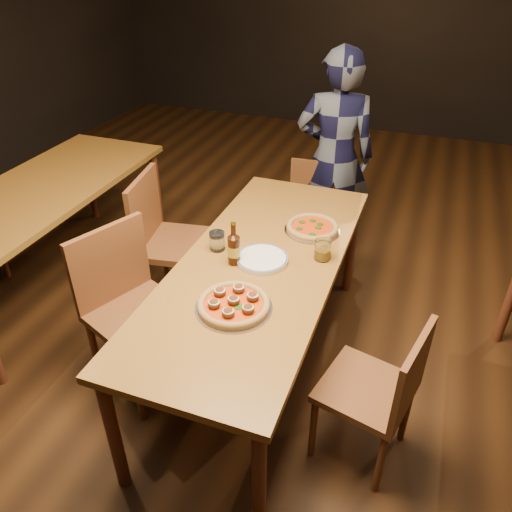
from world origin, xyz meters
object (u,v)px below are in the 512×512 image
(pizza_meatball, at_px, (234,304))
(chair_end, at_px, (310,217))
(pizza_margherita, at_px, (312,228))
(table_main, at_px, (259,273))
(plate_stack, at_px, (262,259))
(chair_main_sw, at_px, (179,243))
(chair_main_e, at_px, (366,388))
(chair_main_nw, at_px, (139,314))
(table_left, at_px, (38,199))
(amber_glass, at_px, (323,250))
(diner, at_px, (334,158))
(water_glass, at_px, (217,241))
(beer_bottle, at_px, (234,249))

(pizza_meatball, bearing_deg, chair_end, 91.52)
(pizza_margherita, bearing_deg, pizza_meatball, -101.14)
(table_main, distance_m, chair_end, 1.21)
(plate_stack, bearing_deg, chair_main_sw, 151.98)
(chair_main_e, height_order, chair_end, chair_main_e)
(table_main, bearing_deg, plate_stack, 53.86)
(chair_main_nw, bearing_deg, chair_main_sw, 33.01)
(table_main, relative_size, pizza_margherita, 6.19)
(table_main, bearing_deg, table_left, 169.99)
(plate_stack, xyz_separation_m, amber_glass, (0.29, 0.13, 0.04))
(plate_stack, height_order, amber_glass, amber_glass)
(plate_stack, height_order, diner, diner)
(water_glass, bearing_deg, beer_bottle, -34.40)
(table_main, distance_m, water_glass, 0.29)
(table_left, bearing_deg, plate_stack, -9.50)
(amber_glass, bearing_deg, chair_main_e, -54.77)
(chair_main_e, xyz_separation_m, beer_bottle, (-0.78, 0.31, 0.41))
(chair_main_nw, bearing_deg, chair_end, 2.69)
(chair_end, relative_size, water_glass, 7.85)
(chair_main_sw, bearing_deg, amber_glass, -113.05)
(beer_bottle, height_order, water_glass, beer_bottle)
(table_left, height_order, amber_glass, amber_glass)
(table_left, height_order, chair_main_sw, chair_main_sw)
(pizza_meatball, bearing_deg, chair_main_e, 3.06)
(table_main, bearing_deg, diner, 87.05)
(chair_end, height_order, pizza_meatball, chair_end)
(chair_main_e, distance_m, chair_end, 1.68)
(table_left, relative_size, chair_main_sw, 2.03)
(beer_bottle, bearing_deg, pizza_meatball, -68.13)
(pizza_meatball, distance_m, amber_glass, 0.61)
(chair_main_nw, xyz_separation_m, pizza_meatball, (0.58, -0.07, 0.28))
(table_main, relative_size, diner, 1.26)
(amber_glass, bearing_deg, diner, 100.01)
(pizza_meatball, bearing_deg, beer_bottle, 111.87)
(chair_end, distance_m, pizza_margherita, 0.87)
(chair_main_sw, relative_size, beer_bottle, 4.21)
(plate_stack, bearing_deg, chair_main_nw, -148.92)
(chair_main_e, bearing_deg, amber_glass, -131.26)
(table_left, relative_size, chair_main_nw, 2.03)
(chair_main_e, distance_m, water_glass, 1.07)
(table_main, xyz_separation_m, chair_main_e, (0.66, -0.36, -0.25))
(pizza_meatball, xyz_separation_m, amber_glass, (0.28, 0.54, 0.03))
(chair_main_nw, relative_size, pizza_margherita, 3.05)
(table_main, xyz_separation_m, plate_stack, (0.01, 0.01, 0.08))
(chair_main_sw, xyz_separation_m, diner, (0.77, 1.04, 0.30))
(amber_glass, xyz_separation_m, diner, (-0.23, 1.28, -0.01))
(chair_end, relative_size, plate_stack, 3.01)
(water_glass, bearing_deg, chair_end, 78.35)
(table_left, xyz_separation_m, diner, (1.77, 1.13, 0.12))
(table_left, bearing_deg, chair_end, 27.60)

